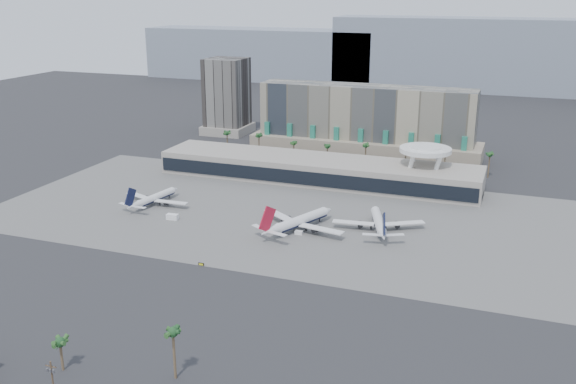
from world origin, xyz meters
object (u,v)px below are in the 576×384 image
(airliner_left, at_px, (154,198))
(airliner_right, at_px, (379,222))
(service_vehicle_a, at_px, (172,217))
(service_vehicle_b, at_px, (299,233))
(taxiway_sign, at_px, (201,264))
(airliner_centre, at_px, (299,221))
(utility_pole, at_px, (52,379))

(airliner_left, distance_m, airliner_right, 107.06)
(service_vehicle_a, bearing_deg, service_vehicle_b, -1.81)
(airliner_left, distance_m, service_vehicle_a, 23.99)
(airliner_right, relative_size, service_vehicle_b, 12.40)
(airliner_right, bearing_deg, taxiway_sign, -150.86)
(taxiway_sign, bearing_deg, airliner_right, 47.75)
(airliner_centre, height_order, service_vehicle_b, airliner_centre)
(utility_pole, relative_size, airliner_centre, 0.28)
(airliner_centre, bearing_deg, utility_pole, -74.03)
(airliner_left, bearing_deg, taxiway_sign, -36.53)
(utility_pole, relative_size, service_vehicle_a, 2.33)
(taxiway_sign, bearing_deg, airliner_centre, 65.42)
(airliner_left, xyz_separation_m, service_vehicle_b, (77.00, -12.82, -2.40))
(service_vehicle_a, distance_m, service_vehicle_b, 58.51)
(service_vehicle_a, relative_size, service_vehicle_b, 1.63)
(airliner_left, xyz_separation_m, taxiway_sign, (53.47, -54.86, -2.69))
(utility_pole, bearing_deg, service_vehicle_b, 81.70)
(airliner_right, bearing_deg, utility_pole, -127.06)
(airliner_right, relative_size, taxiway_sign, 16.89)
(utility_pole, height_order, service_vehicle_a, utility_pole)
(airliner_left, height_order, airliner_centre, airliner_centre)
(airliner_centre, relative_size, airliner_right, 1.08)
(service_vehicle_a, xyz_separation_m, taxiway_sign, (34.93, -39.76, -0.74))
(service_vehicle_a, height_order, taxiway_sign, service_vehicle_a)
(utility_pole, xyz_separation_m, airliner_left, (-58.27, 141.16, -3.93))
(utility_pole, bearing_deg, taxiway_sign, 93.18)
(airliner_right, relative_size, service_vehicle_a, 7.61)
(airliner_centre, bearing_deg, taxiway_sign, -91.52)
(service_vehicle_b, bearing_deg, taxiway_sign, -118.93)
(airliner_right, bearing_deg, airliner_left, 163.54)
(utility_pole, distance_m, airliner_right, 152.95)
(airliner_left, height_order, taxiway_sign, airliner_left)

